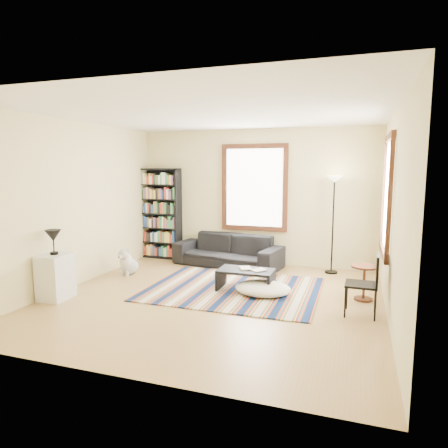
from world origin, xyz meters
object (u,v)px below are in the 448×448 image
(floor_lamp, at_px, (333,225))
(white_cabinet, at_px, (56,277))
(floor_cushion, at_px, (263,288))
(dog, at_px, (129,261))
(sofa, at_px, (228,250))
(coffee_table, at_px, (246,280))
(bookshelf, at_px, (161,213))
(side_table, at_px, (364,283))
(folding_chair, at_px, (361,285))

(floor_lamp, distance_m, white_cabinet, 4.94)
(floor_cushion, distance_m, dog, 2.73)
(floor_cushion, relative_size, white_cabinet, 1.28)
(sofa, relative_size, white_cabinet, 3.15)
(sofa, bearing_deg, coffee_table, -51.90)
(floor_cushion, bearing_deg, bookshelf, 145.39)
(floor_lamp, bearing_deg, white_cabinet, -143.17)
(floor_lamp, xyz_separation_m, white_cabinet, (-3.93, -2.94, -0.58))
(side_table, bearing_deg, dog, 177.86)
(side_table, height_order, dog, side_table)
(bookshelf, xyz_separation_m, folding_chair, (4.25, -2.33, -0.57))
(bookshelf, height_order, white_cabinet, bookshelf)
(floor_lamp, xyz_separation_m, dog, (-3.64, -1.33, -0.68))
(sofa, distance_m, white_cabinet, 3.40)
(bookshelf, relative_size, side_table, 3.70)
(bookshelf, distance_m, folding_chair, 4.88)
(coffee_table, relative_size, white_cabinet, 1.29)
(bookshelf, bearing_deg, sofa, -9.23)
(folding_chair, height_order, white_cabinet, folding_chair)
(coffee_table, relative_size, folding_chair, 1.05)
(white_cabinet, xyz_separation_m, dog, (0.29, 1.61, -0.10))
(folding_chair, height_order, dog, folding_chair)
(bookshelf, height_order, folding_chair, bookshelf)
(sofa, xyz_separation_m, coffee_table, (0.81, -1.52, -0.14))
(sofa, xyz_separation_m, floor_cushion, (1.13, -1.65, -0.21))
(side_table, bearing_deg, white_cabinet, -162.09)
(floor_cushion, height_order, dog, dog)
(coffee_table, height_order, floor_lamp, floor_lamp)
(floor_cushion, distance_m, side_table, 1.54)
(coffee_table, bearing_deg, side_table, 4.30)
(folding_chair, bearing_deg, floor_cushion, 166.13)
(floor_cushion, bearing_deg, side_table, 10.02)
(white_cabinet, bearing_deg, sofa, 52.83)
(white_cabinet, bearing_deg, dog, 75.90)
(bookshelf, height_order, floor_cushion, bookshelf)
(bookshelf, distance_m, dog, 1.68)
(side_table, distance_m, white_cabinet, 4.73)
(folding_chair, bearing_deg, side_table, 87.60)
(side_table, distance_m, folding_chair, 0.70)
(sofa, height_order, dog, sofa)
(bookshelf, distance_m, white_cabinet, 3.18)
(dog, bearing_deg, white_cabinet, -97.09)
(folding_chair, bearing_deg, floor_lamp, 105.42)
(coffee_table, bearing_deg, floor_cushion, -22.15)
(coffee_table, bearing_deg, sofa, 117.91)
(bookshelf, relative_size, dog, 3.96)
(floor_cushion, bearing_deg, sofa, 124.24)
(sofa, distance_m, folding_chair, 3.31)
(bookshelf, xyz_separation_m, floor_cushion, (2.79, -1.92, -0.89))
(floor_cushion, relative_size, side_table, 1.66)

